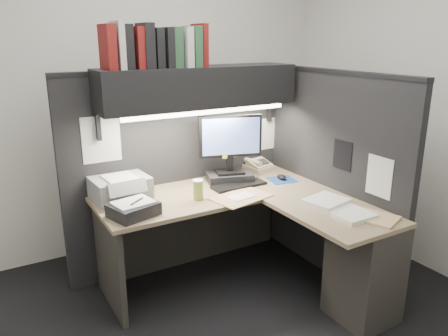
{
  "coord_description": "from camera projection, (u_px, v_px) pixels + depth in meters",
  "views": [
    {
      "loc": [
        -1.38,
        -2.21,
        1.86
      ],
      "look_at": [
        0.2,
        0.51,
        0.91
      ],
      "focal_mm": 35.0,
      "sensor_mm": 36.0,
      "label": 1
    }
  ],
  "objects": [
    {
      "name": "binder_row",
      "position": [
        155.0,
        47.0,
        3.02
      ],
      "size": [
        0.74,
        0.25,
        0.31
      ],
      "color": "maroon",
      "rests_on": "overhead_shelf"
    },
    {
      "name": "paper_stack_b",
      "position": [
        348.0,
        213.0,
        2.88
      ],
      "size": [
        0.25,
        0.31,
        0.03
      ],
      "primitive_type": "cube",
      "rotation": [
        0.0,
        0.0,
        -0.0
      ],
      "color": "white",
      "rests_on": "desk"
    },
    {
      "name": "paper_stack_a",
      "position": [
        326.0,
        203.0,
        3.03
      ],
      "size": [
        0.31,
        0.28,
        0.05
      ],
      "primitive_type": "cube",
      "rotation": [
        0.0,
        0.0,
        0.2
      ],
      "color": "white",
      "rests_on": "desk"
    },
    {
      "name": "overhead_shelf",
      "position": [
        199.0,
        87.0,
        3.28
      ],
      "size": [
        1.55,
        0.34,
        0.3
      ],
      "primitive_type": "cube",
      "color": "black",
      "rests_on": "partition_back"
    },
    {
      "name": "mouse",
      "position": [
        282.0,
        177.0,
        3.59
      ],
      "size": [
        0.08,
        0.11,
        0.04
      ],
      "primitive_type": "ellipsoid",
      "rotation": [
        0.0,
        0.0,
        -0.16
      ],
      "color": "black",
      "rests_on": "mousepad"
    },
    {
      "name": "printer",
      "position": [
        120.0,
        187.0,
        3.18
      ],
      "size": [
        0.42,
        0.36,
        0.16
      ],
      "primitive_type": "cube",
      "rotation": [
        0.0,
        0.0,
        0.07
      ],
      "color": "#96999B",
      "rests_on": "desk"
    },
    {
      "name": "partition_right",
      "position": [
        331.0,
        178.0,
        3.42
      ],
      "size": [
        0.06,
        1.5,
        1.6
      ],
      "primitive_type": "cube",
      "color": "black",
      "rests_on": "floor"
    },
    {
      "name": "desk",
      "position": [
        287.0,
        244.0,
        3.1
      ],
      "size": [
        1.7,
        1.53,
        0.73
      ],
      "color": "#897B57",
      "rests_on": "floor"
    },
    {
      "name": "coffee_cup",
      "position": [
        198.0,
        190.0,
        3.14
      ],
      "size": [
        0.1,
        0.1,
        0.14
      ],
      "primitive_type": "cylinder",
      "rotation": [
        0.0,
        0.0,
        0.39
      ],
      "color": "#B3AA47",
      "rests_on": "desk"
    },
    {
      "name": "partition_back",
      "position": [
        180.0,
        171.0,
        3.58
      ],
      "size": [
        1.9,
        0.06,
        1.6
      ],
      "primitive_type": "cube",
      "color": "black",
      "rests_on": "floor"
    },
    {
      "name": "manila_stack",
      "position": [
        373.0,
        217.0,
        2.82
      ],
      "size": [
        0.32,
        0.36,
        0.02
      ],
      "primitive_type": "cube",
      "rotation": [
        0.0,
        0.0,
        0.37
      ],
      "color": "tan",
      "rests_on": "desk"
    },
    {
      "name": "notebook_stack",
      "position": [
        134.0,
        209.0,
        2.86
      ],
      "size": [
        0.34,
        0.31,
        0.09
      ],
      "primitive_type": "cube",
      "rotation": [
        0.0,
        0.0,
        0.28
      ],
      "color": "black",
      "rests_on": "desk"
    },
    {
      "name": "floor",
      "position": [
        236.0,
        316.0,
        3.03
      ],
      "size": [
        3.5,
        3.5,
        0.0
      ],
      "primitive_type": "plane",
      "color": "black",
      "rests_on": "ground"
    },
    {
      "name": "monitor",
      "position": [
        230.0,
        156.0,
        3.5
      ],
      "size": [
        0.49,
        0.32,
        0.54
      ],
      "rotation": [
        0.0,
        0.0,
        -0.3
      ],
      "color": "black",
      "rests_on": "desk"
    },
    {
      "name": "pinned_papers",
      "position": [
        245.0,
        145.0,
        3.39
      ],
      "size": [
        1.76,
        1.31,
        0.51
      ],
      "color": "white",
      "rests_on": "partition_back"
    },
    {
      "name": "wall_right",
      "position": [
        424.0,
        103.0,
        3.48
      ],
      "size": [
        0.04,
        3.0,
        2.7
      ],
      "primitive_type": "cube",
      "color": "white",
      "rests_on": "floor"
    },
    {
      "name": "open_folder",
      "position": [
        241.0,
        197.0,
        3.19
      ],
      "size": [
        0.47,
        0.35,
        0.01
      ],
      "primitive_type": "cube",
      "rotation": [
        0.0,
        0.0,
        0.21
      ],
      "color": "tan",
      "rests_on": "desk"
    },
    {
      "name": "telephone",
      "position": [
        259.0,
        166.0,
        3.82
      ],
      "size": [
        0.23,
        0.24,
        0.08
      ],
      "primitive_type": "cube",
      "rotation": [
        0.0,
        0.0,
        0.16
      ],
      "color": "beige",
      "rests_on": "desk"
    },
    {
      "name": "wall_back",
      "position": [
        149.0,
        97.0,
        3.88
      ],
      "size": [
        3.5,
        0.04,
        2.7
      ],
      "primitive_type": "cube",
      "color": "white",
      "rests_on": "floor"
    },
    {
      "name": "task_light_tube",
      "position": [
        208.0,
        112.0,
        3.21
      ],
      "size": [
        1.32,
        0.04,
        0.04
      ],
      "primitive_type": "cylinder",
      "rotation": [
        0.0,
        1.57,
        0.0
      ],
      "color": "white",
      "rests_on": "overhead_shelf"
    },
    {
      "name": "keyboard",
      "position": [
        239.0,
        185.0,
        3.43
      ],
      "size": [
        0.44,
        0.15,
        0.02
      ],
      "primitive_type": "cube",
      "rotation": [
        0.0,
        0.0,
        0.01
      ],
      "color": "black",
      "rests_on": "desk"
    },
    {
      "name": "mousepad",
      "position": [
        282.0,
        180.0,
        3.59
      ],
      "size": [
        0.24,
        0.22,
        0.0
      ],
      "primitive_type": "cube",
      "rotation": [
        0.0,
        0.0,
        -0.16
      ],
      "color": "navy",
      "rests_on": "desk"
    }
  ]
}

